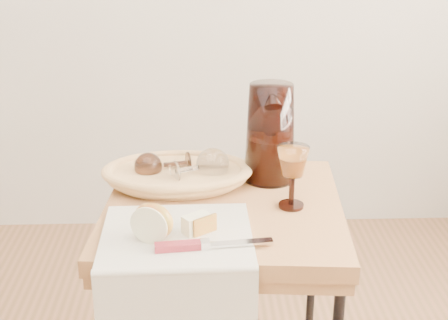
{
  "coord_description": "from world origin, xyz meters",
  "views": [
    {
      "loc": [
        0.38,
        -0.87,
        1.38
      ],
      "look_at": [
        0.43,
        0.48,
        0.84
      ],
      "focal_mm": 50.23,
      "sensor_mm": 36.0,
      "label": 1
    }
  ],
  "objects_px": {
    "tea_towel": "(177,235)",
    "bread_basket": "(177,176)",
    "pitcher": "(270,133)",
    "apple_half": "(153,221)",
    "wine_goblet": "(292,177)",
    "goblet_lying_b": "(197,167)",
    "table_knife": "(209,243)",
    "goblet_lying_a": "(166,165)"
  },
  "relations": [
    {
      "from": "tea_towel",
      "to": "bread_basket",
      "type": "xyz_separation_m",
      "value": [
        -0.01,
        0.28,
        0.02
      ]
    },
    {
      "from": "pitcher",
      "to": "apple_half",
      "type": "xyz_separation_m",
      "value": [
        -0.28,
        -0.33,
        -0.08
      ]
    },
    {
      "from": "wine_goblet",
      "to": "bread_basket",
      "type": "bearing_deg",
      "value": 152.47
    },
    {
      "from": "bread_basket",
      "to": "pitcher",
      "type": "distance_m",
      "value": 0.26
    },
    {
      "from": "goblet_lying_b",
      "to": "apple_half",
      "type": "bearing_deg",
      "value": -134.14
    },
    {
      "from": "tea_towel",
      "to": "pitcher",
      "type": "bearing_deg",
      "value": 51.93
    },
    {
      "from": "goblet_lying_b",
      "to": "pitcher",
      "type": "distance_m",
      "value": 0.21
    },
    {
      "from": "bread_basket",
      "to": "wine_goblet",
      "type": "height_order",
      "value": "wine_goblet"
    },
    {
      "from": "bread_basket",
      "to": "wine_goblet",
      "type": "xyz_separation_m",
      "value": [
        0.28,
        -0.14,
        0.06
      ]
    },
    {
      "from": "bread_basket",
      "to": "table_knife",
      "type": "height_order",
      "value": "bread_basket"
    },
    {
      "from": "tea_towel",
      "to": "table_knife",
      "type": "xyz_separation_m",
      "value": [
        0.07,
        -0.06,
        0.01
      ]
    },
    {
      "from": "table_knife",
      "to": "goblet_lying_b",
      "type": "bearing_deg",
      "value": 88.2
    },
    {
      "from": "tea_towel",
      "to": "apple_half",
      "type": "distance_m",
      "value": 0.07
    },
    {
      "from": "goblet_lying_a",
      "to": "apple_half",
      "type": "distance_m",
      "value": 0.32
    },
    {
      "from": "goblet_lying_b",
      "to": "bread_basket",
      "type": "bearing_deg",
      "value": 132.03
    },
    {
      "from": "wine_goblet",
      "to": "table_knife",
      "type": "relative_size",
      "value": 0.64
    },
    {
      "from": "bread_basket",
      "to": "goblet_lying_b",
      "type": "xyz_separation_m",
      "value": [
        0.05,
        -0.02,
        0.03
      ]
    },
    {
      "from": "table_knife",
      "to": "tea_towel",
      "type": "bearing_deg",
      "value": 133.39
    },
    {
      "from": "tea_towel",
      "to": "goblet_lying_b",
      "type": "height_order",
      "value": "goblet_lying_b"
    },
    {
      "from": "bread_basket",
      "to": "table_knife",
      "type": "distance_m",
      "value": 0.35
    },
    {
      "from": "bread_basket",
      "to": "goblet_lying_a",
      "type": "xyz_separation_m",
      "value": [
        -0.03,
        0.02,
        0.03
      ]
    },
    {
      "from": "tea_towel",
      "to": "pitcher",
      "type": "relative_size",
      "value": 1.1
    },
    {
      "from": "goblet_lying_a",
      "to": "table_knife",
      "type": "bearing_deg",
      "value": 93.31
    },
    {
      "from": "bread_basket",
      "to": "wine_goblet",
      "type": "relative_size",
      "value": 2.19
    },
    {
      "from": "wine_goblet",
      "to": "tea_towel",
      "type": "bearing_deg",
      "value": -152.64
    },
    {
      "from": "bread_basket",
      "to": "goblet_lying_a",
      "type": "bearing_deg",
      "value": 153.25
    },
    {
      "from": "pitcher",
      "to": "table_knife",
      "type": "xyz_separation_m",
      "value": [
        -0.16,
        -0.37,
        -0.11
      ]
    },
    {
      "from": "pitcher",
      "to": "bread_basket",
      "type": "bearing_deg",
      "value": -177.23
    },
    {
      "from": "goblet_lying_a",
      "to": "pitcher",
      "type": "xyz_separation_m",
      "value": [
        0.27,
        0.01,
        0.08
      ]
    },
    {
      "from": "table_knife",
      "to": "pitcher",
      "type": "bearing_deg",
      "value": 59.58
    },
    {
      "from": "bread_basket",
      "to": "table_knife",
      "type": "xyz_separation_m",
      "value": [
        0.08,
        -0.34,
        -0.01
      ]
    },
    {
      "from": "tea_towel",
      "to": "wine_goblet",
      "type": "xyz_separation_m",
      "value": [
        0.27,
        0.14,
        0.07
      ]
    },
    {
      "from": "goblet_lying_a",
      "to": "pitcher",
      "type": "relative_size",
      "value": 0.4
    },
    {
      "from": "bread_basket",
      "to": "pitcher",
      "type": "xyz_separation_m",
      "value": [
        0.24,
        0.03,
        0.11
      ]
    },
    {
      "from": "tea_towel",
      "to": "goblet_lying_b",
      "type": "xyz_separation_m",
      "value": [
        0.04,
        0.26,
        0.05
      ]
    },
    {
      "from": "bread_basket",
      "to": "wine_goblet",
      "type": "bearing_deg",
      "value": -27.72
    },
    {
      "from": "apple_half",
      "to": "goblet_lying_b",
      "type": "bearing_deg",
      "value": 92.96
    },
    {
      "from": "goblet_lying_b",
      "to": "table_knife",
      "type": "xyz_separation_m",
      "value": [
        0.03,
        -0.32,
        -0.04
      ]
    },
    {
      "from": "goblet_lying_b",
      "to": "tea_towel",
      "type": "bearing_deg",
      "value": -125.51
    },
    {
      "from": "apple_half",
      "to": "table_knife",
      "type": "relative_size",
      "value": 0.37
    },
    {
      "from": "goblet_lying_b",
      "to": "goblet_lying_a",
      "type": "bearing_deg",
      "value": 130.2
    },
    {
      "from": "bread_basket",
      "to": "apple_half",
      "type": "height_order",
      "value": "apple_half"
    }
  ]
}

